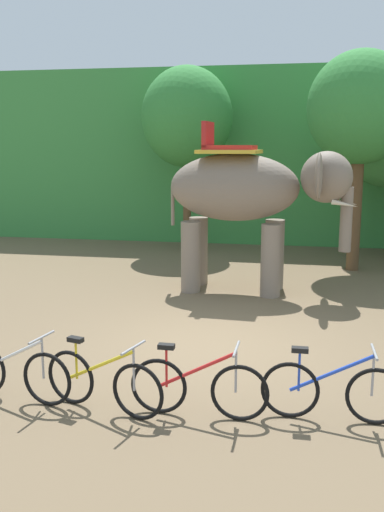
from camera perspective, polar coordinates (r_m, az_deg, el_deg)
ground_plane at (r=9.64m, az=1.55°, el=-8.82°), size 80.00×80.00×0.00m
foliage_hedge at (r=21.98m, az=7.00°, el=9.91°), size 36.00×6.00×5.79m
tree_far_right at (r=17.85m, az=-0.51°, el=13.63°), size 2.77×2.77×5.63m
tree_left at (r=15.56m, az=16.46°, el=13.88°), size 2.71×2.71×5.65m
elephant at (r=12.81m, az=5.69°, el=6.16°), size 4.18×2.09×3.78m
bike_white at (r=7.89m, az=-17.32°, el=-10.93°), size 1.69×0.52×0.92m
bike_yellow at (r=7.33m, az=-8.88°, el=-12.29°), size 1.66×0.63×0.92m
bike_red at (r=7.10m, az=0.63°, el=-12.94°), size 1.71×0.52×0.92m
bike_blue at (r=7.20m, az=13.80°, el=-12.92°), size 1.71×0.52×0.92m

